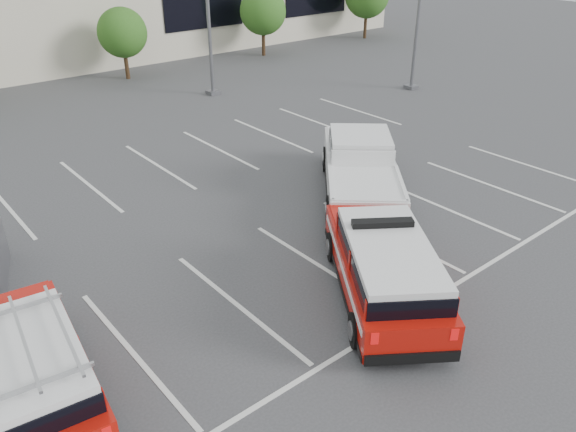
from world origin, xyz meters
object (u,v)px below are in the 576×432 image
at_px(fire_chief_suv, 383,271).
at_px(ladder_suv, 33,374).
at_px(white_pickup, 360,173).
at_px(tree_right, 264,13).
at_px(tree_mid_right, 124,34).

bearing_deg(fire_chief_suv, ladder_suv, -158.61).
xyz_separation_m(fire_chief_suv, white_pickup, (3.85, 4.46, -0.00)).
bearing_deg(tree_right, ladder_suv, -135.38).
distance_m(tree_mid_right, tree_right, 10.00).
height_order(tree_right, fire_chief_suv, tree_right).
bearing_deg(fire_chief_suv, tree_mid_right, 113.77).
bearing_deg(tree_mid_right, fire_chief_suv, -101.54).
height_order(tree_right, white_pickup, tree_right).
xyz_separation_m(white_pickup, ladder_suv, (-11.42, -2.58, -0.04)).
xyz_separation_m(tree_mid_right, tree_right, (10.00, 0.00, 0.27)).
height_order(tree_mid_right, white_pickup, tree_mid_right).
relative_size(tree_mid_right, tree_right, 0.90).
height_order(tree_mid_right, fire_chief_suv, tree_mid_right).
distance_m(tree_right, ladder_suv, 31.66).
relative_size(tree_mid_right, ladder_suv, 0.81).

